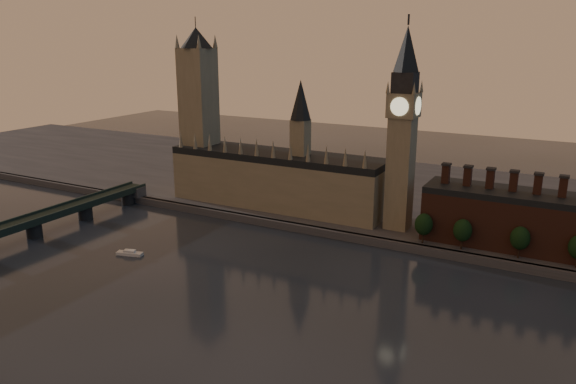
# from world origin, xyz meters

# --- Properties ---
(ground) EXTENTS (900.00, 900.00, 0.00)m
(ground) POSITION_xyz_m (0.00, 0.00, 0.00)
(ground) COLOR black
(ground) RESTS_ON ground
(north_bank) EXTENTS (900.00, 182.00, 4.00)m
(north_bank) POSITION_xyz_m (0.00, 178.04, 2.00)
(north_bank) COLOR #4A4A4F
(north_bank) RESTS_ON ground
(palace_of_westminster) EXTENTS (130.00, 30.30, 74.00)m
(palace_of_westminster) POSITION_xyz_m (-64.41, 114.91, 21.63)
(palace_of_westminster) COLOR gray
(palace_of_westminster) RESTS_ON north_bank
(victoria_tower) EXTENTS (24.00, 24.00, 108.00)m
(victoria_tower) POSITION_xyz_m (-120.00, 115.00, 59.09)
(victoria_tower) COLOR gray
(victoria_tower) RESTS_ON north_bank
(big_ben) EXTENTS (15.00, 15.00, 107.00)m
(big_ben) POSITION_xyz_m (10.00, 110.00, 56.83)
(big_ben) COLOR gray
(big_ben) RESTS_ON north_bank
(chimney_block) EXTENTS (110.00, 25.00, 37.00)m
(chimney_block) POSITION_xyz_m (80.00, 110.00, 17.82)
(chimney_block) COLOR #522B1F
(chimney_block) RESTS_ON north_bank
(embankment_tree_0) EXTENTS (8.60, 8.60, 14.88)m
(embankment_tree_0) POSITION_xyz_m (27.91, 93.78, 13.47)
(embankment_tree_0) COLOR black
(embankment_tree_0) RESTS_ON north_bank
(embankment_tree_1) EXTENTS (8.60, 8.60, 14.88)m
(embankment_tree_1) POSITION_xyz_m (46.19, 93.95, 13.47)
(embankment_tree_1) COLOR black
(embankment_tree_1) RESTS_ON north_bank
(embankment_tree_2) EXTENTS (8.60, 8.60, 14.88)m
(embankment_tree_2) POSITION_xyz_m (71.15, 95.44, 13.47)
(embankment_tree_2) COLOR black
(embankment_tree_2) RESTS_ON north_bank
(river_boat) EXTENTS (13.25, 6.83, 2.55)m
(river_boat) POSITION_xyz_m (-93.49, 21.69, 0.98)
(river_boat) COLOR silver
(river_boat) RESTS_ON ground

